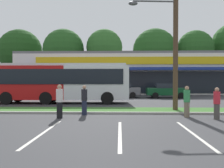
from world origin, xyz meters
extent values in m
cube|color=#386B28|center=(0.00, 14.00, 0.06)|extent=(56.00, 2.20, 0.12)
cube|color=#99968C|center=(0.00, 12.78, 0.06)|extent=(56.00, 0.24, 0.12)
cube|color=silver|center=(-2.75, 7.87, 0.00)|extent=(0.12, 4.80, 0.01)
cube|color=silver|center=(0.06, 7.71, 0.00)|extent=(0.12, 4.80, 0.01)
cube|color=silver|center=(2.70, 7.79, 0.00)|extent=(0.12, 4.80, 0.01)
cube|color=silver|center=(1.58, 36.44, 2.65)|extent=(30.67, 12.68, 5.30)
cube|color=black|center=(1.58, 30.06, 1.59)|extent=(25.77, 0.08, 2.76)
cube|color=navy|center=(1.58, 29.40, 3.29)|extent=(28.83, 1.40, 0.35)
cube|color=gold|center=(1.58, 30.02, 4.34)|extent=(24.54, 0.16, 0.95)
cube|color=slate|center=(1.58, 36.44, 5.45)|extent=(30.67, 12.68, 0.30)
cylinder|color=#473323|center=(-19.28, 45.94, 2.14)|extent=(0.44, 0.44, 4.29)
sphere|color=#1E4719|center=(-19.28, 45.94, 7.43)|extent=(8.37, 8.37, 8.37)
cylinder|color=#473323|center=(-9.97, 42.38, 2.27)|extent=(0.44, 0.44, 4.54)
sphere|color=#23511E|center=(-9.97, 42.38, 7.27)|extent=(7.29, 7.29, 7.29)
cylinder|color=#473323|center=(-2.71, 42.40, 2.62)|extent=(0.44, 0.44, 5.25)
sphere|color=#2D6026|center=(-2.71, 42.40, 7.65)|extent=(6.40, 6.40, 6.40)
cylinder|color=#473323|center=(6.72, 46.24, 2.18)|extent=(0.44, 0.44, 4.37)
sphere|color=#23511E|center=(6.72, 46.24, 7.50)|extent=(8.36, 8.36, 8.36)
cylinder|color=#473323|center=(14.05, 45.00, 2.61)|extent=(0.44, 0.44, 5.23)
sphere|color=#23511E|center=(14.05, 45.00, 7.72)|extent=(6.65, 6.65, 6.65)
cylinder|color=#4C3826|center=(3.43, 13.94, 4.63)|extent=(0.30, 0.30, 9.27)
cylinder|color=#59595B|center=(2.14, 13.83, 6.67)|extent=(2.60, 0.32, 0.10)
ellipsoid|color=#59595B|center=(0.84, 13.72, 6.52)|extent=(0.56, 0.32, 0.24)
cube|color=#B71414|center=(-7.46, 19.04, 1.70)|extent=(6.28, 2.70, 2.70)
cube|color=silver|center=(-1.81, 19.17, 1.70)|extent=(5.15, 2.67, 2.70)
cube|color=silver|center=(-4.92, 19.10, 3.15)|extent=(10.91, 2.55, 0.20)
cube|color=black|center=(-4.89, 17.80, 2.19)|extent=(10.40, 0.31, 1.19)
cube|color=black|center=(0.76, 19.23, 2.02)|extent=(0.11, 2.17, 1.51)
cylinder|color=black|center=(-0.99, 20.37, 0.50)|extent=(1.01, 0.32, 1.00)
cylinder|color=black|center=(-0.93, 18.02, 0.50)|extent=(1.01, 0.32, 1.00)
cylinder|color=black|center=(-5.79, 20.25, 0.50)|extent=(1.01, 0.32, 1.00)
cylinder|color=black|center=(-5.74, 17.91, 0.50)|extent=(1.01, 0.32, 1.00)
cylinder|color=black|center=(-8.90, 20.18, 0.50)|extent=(1.01, 0.32, 1.00)
cylinder|color=black|center=(-8.85, 17.83, 0.50)|extent=(1.01, 0.32, 1.00)
cube|color=#0C3F1E|center=(5.01, 25.09, 0.69)|extent=(4.23, 1.82, 0.73)
cube|color=black|center=(4.80, 25.09, 1.29)|extent=(1.90, 1.60, 0.48)
cylinder|color=black|center=(6.32, 25.96, 0.32)|extent=(0.64, 0.22, 0.64)
cylinder|color=black|center=(6.32, 24.23, 0.32)|extent=(0.64, 0.22, 0.64)
cylinder|color=black|center=(3.70, 25.96, 0.32)|extent=(0.64, 0.22, 0.64)
cylinder|color=black|center=(3.70, 24.23, 0.32)|extent=(0.64, 0.22, 0.64)
cube|color=#515459|center=(0.07, 25.52, 0.70)|extent=(4.31, 1.82, 0.76)
cube|color=black|center=(0.29, 25.52, 1.32)|extent=(1.94, 1.60, 0.47)
cylinder|color=black|center=(-1.26, 24.66, 0.32)|extent=(0.64, 0.22, 0.64)
cylinder|color=black|center=(-1.26, 26.38, 0.32)|extent=(0.64, 0.22, 0.64)
cylinder|color=black|center=(1.41, 24.66, 0.32)|extent=(0.64, 0.22, 0.64)
cylinder|color=black|center=(1.41, 26.38, 0.32)|extent=(0.64, 0.22, 0.64)
cylinder|color=black|center=(-2.99, 11.16, 0.41)|extent=(0.29, 0.29, 0.82)
cylinder|color=silver|center=(-2.99, 11.16, 1.15)|extent=(0.34, 0.34, 0.65)
sphere|color=tan|center=(-2.99, 11.16, 1.59)|extent=(0.23, 0.23, 0.23)
cylinder|color=#1E2338|center=(-1.91, 12.35, 0.40)|extent=(0.28, 0.28, 0.79)
cylinder|color=black|center=(-1.91, 12.35, 1.11)|extent=(0.33, 0.33, 0.63)
sphere|color=tan|center=(-1.91, 12.35, 1.53)|extent=(0.22, 0.22, 0.22)
cylinder|color=#47423D|center=(4.79, 11.03, 0.38)|extent=(0.27, 0.27, 0.76)
cylinder|color=red|center=(4.79, 11.03, 1.06)|extent=(0.32, 0.32, 0.60)
sphere|color=tan|center=(4.79, 11.03, 1.47)|extent=(0.21, 0.21, 0.21)
cylinder|color=#726651|center=(3.52, 11.71, 0.39)|extent=(0.28, 0.28, 0.79)
cylinder|color=#338C4C|center=(3.52, 11.71, 1.10)|extent=(0.33, 0.33, 0.62)
sphere|color=tan|center=(3.52, 11.71, 1.52)|extent=(0.22, 0.22, 0.22)
camera|label=1|loc=(0.05, -1.12, 1.96)|focal=39.44mm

